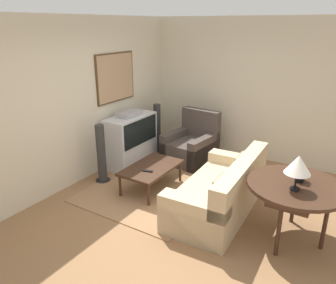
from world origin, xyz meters
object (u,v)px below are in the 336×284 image
at_px(couch, 221,193).
at_px(table_lamp, 298,165).
at_px(mantel_clock, 300,174).
at_px(speaker_tower_left, 101,155).
at_px(armchair, 191,146).
at_px(speaker_tower_right, 157,129).
at_px(tv, 131,140).
at_px(console_table, 296,189).
at_px(coffee_table, 151,169).

relative_size(couch, table_lamp, 4.47).
xyz_separation_m(mantel_clock, speaker_tower_left, (-0.15, 3.11, -0.38)).
xyz_separation_m(couch, speaker_tower_left, (-0.18, 2.10, 0.18)).
relative_size(armchair, speaker_tower_right, 0.98).
height_order(tv, table_lamp, table_lamp).
bearing_deg(speaker_tower_right, console_table, -118.10).
height_order(console_table, speaker_tower_left, speaker_tower_left).
height_order(armchair, table_lamp, table_lamp).
height_order(coffee_table, speaker_tower_left, speaker_tower_left).
bearing_deg(table_lamp, couch, 73.44).
bearing_deg(coffee_table, tv, 54.97).
xyz_separation_m(table_lamp, speaker_tower_left, (0.12, 3.11, -0.60)).
distance_m(tv, couch, 2.25).
height_order(tv, speaker_tower_left, tv).
xyz_separation_m(armchair, console_table, (-1.54, -2.23, 0.39)).
bearing_deg(speaker_tower_right, armchair, -97.48).
bearing_deg(speaker_tower_right, couch, -125.80).
distance_m(couch, speaker_tower_left, 2.12).
height_order(tv, speaker_tower_right, tv).
relative_size(table_lamp, mantel_clock, 2.36).
relative_size(console_table, table_lamp, 2.73).
xyz_separation_m(couch, armchair, (1.40, 1.22, 0.01)).
height_order(couch, armchair, armchair).
height_order(tv, console_table, tv).
bearing_deg(table_lamp, console_table, 1.69).
xyz_separation_m(couch, table_lamp, (-0.30, -1.01, 0.78)).
bearing_deg(speaker_tower_left, couch, -85.20).
relative_size(armchair, coffee_table, 0.95).
distance_m(armchair, console_table, 2.74).
distance_m(tv, coffee_table, 1.12).
bearing_deg(armchair, console_table, -28.25).
relative_size(tv, armchair, 1.07).
relative_size(mantel_clock, speaker_tower_left, 0.18).
height_order(couch, table_lamp, table_lamp).
distance_m(speaker_tower_left, speaker_tower_right, 1.69).
bearing_deg(speaker_tower_left, table_lamp, -92.27).
distance_m(couch, speaker_tower_right, 2.60).
bearing_deg(console_table, mantel_clock, -2.92).
relative_size(table_lamp, speaker_tower_right, 0.42).
distance_m(coffee_table, speaker_tower_right, 1.73).
bearing_deg(tv, coffee_table, -125.03).
xyz_separation_m(console_table, speaker_tower_right, (1.66, 3.11, -0.22)).
bearing_deg(speaker_tower_left, armchair, -29.13).
xyz_separation_m(armchair, mantel_clock, (-1.43, -2.23, 0.55)).
bearing_deg(console_table, speaker_tower_right, 61.90).
relative_size(couch, armchair, 1.91).
distance_m(tv, speaker_tower_right, 0.85).
relative_size(tv, table_lamp, 2.52).
xyz_separation_m(couch, mantel_clock, (-0.03, -1.01, 0.56)).
bearing_deg(coffee_table, mantel_clock, -91.62).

